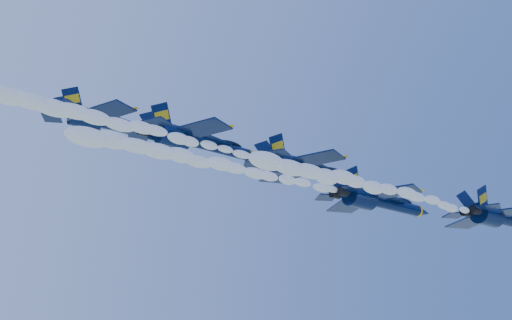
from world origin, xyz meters
TOP-DOWN VIEW (x-y plane):
  - jet_lead at (21.06, -9.48)m, footprint 18.74×15.37m
  - smoke_trail_jet_lead at (-4.21, -9.48)m, footprint 34.50×1.94m
  - jet_second at (5.59, -1.01)m, footprint 18.95×15.55m
  - smoke_trail_jet_second at (-19.77, -1.01)m, footprint 34.50×1.96m
  - jet_third at (-0.55, 6.54)m, footprint 19.82×16.26m
  - smoke_trail_jet_third at (-26.27, 6.54)m, footprint 34.50×2.05m
  - jet_fourth at (-15.86, 11.38)m, footprint 19.75×16.20m
  - smoke_trail_jet_fourth at (-41.55, 11.38)m, footprint 34.50×2.04m
  - jet_fifth at (-25.77, 18.46)m, footprint 18.38×15.08m

SIDE VIEW (x-z plane):
  - smoke_trail_jet_lead at x=-4.21m, z-range 147.39..149.13m
  - jet_lead at x=21.06m, z-range 145.17..152.13m
  - smoke_trail_jet_second at x=-19.77m, z-range 149.17..150.93m
  - jet_second at x=5.59m, z-range 146.92..153.96m
  - smoke_trail_jet_third at x=-26.27m, z-range 154.52..156.37m
  - jet_third at x=-0.55m, z-range 152.16..159.53m
  - smoke_trail_jet_fourth at x=-41.55m, z-range 156.71..158.55m
  - jet_fourth at x=-15.86m, z-range 154.36..161.70m
  - jet_fifth at x=-25.77m, z-range 157.19..164.02m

